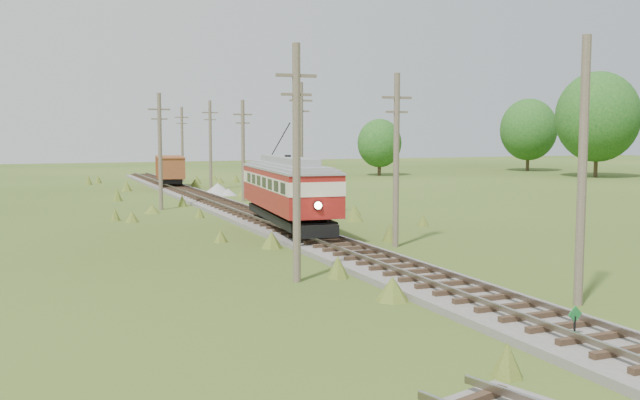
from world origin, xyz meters
name	(u,v)px	position (x,y,z in m)	size (l,w,h in m)	color
ground	(623,361)	(0.00, 0.00, 0.00)	(260.00, 260.00, 0.00)	#324715
railbed_main	(242,213)	(0.00, 34.00, 0.19)	(3.60, 96.00, 0.57)	#605B54
switch_marker	(575,322)	(-0.20, 1.50, 0.63)	(0.45, 0.06, 1.08)	black
streetcar	(288,187)	(0.00, 24.67, 2.65)	(4.20, 12.59, 5.70)	black
gondola	(170,168)	(0.00, 60.72, 2.03)	(3.73, 8.46, 2.72)	black
gravel_pile	(219,189)	(2.63, 50.61, 0.51)	(3.01, 3.19, 1.10)	gray
utility_pole_r_1	(582,172)	(3.10, 5.00, 4.40)	(0.30, 0.30, 8.80)	brown
utility_pole_r_2	(396,158)	(3.30, 18.00, 4.42)	(1.60, 0.30, 8.60)	brown
utility_pole_r_3	(301,149)	(3.20, 31.00, 4.63)	(1.60, 0.30, 9.00)	brown
utility_pole_r_4	(243,149)	(3.00, 44.00, 4.32)	(1.60, 0.30, 8.40)	brown
utility_pole_r_5	(210,144)	(3.40, 57.00, 4.58)	(1.60, 0.30, 8.90)	brown
utility_pole_r_6	(182,143)	(3.20, 70.00, 4.47)	(1.60, 0.30, 8.70)	brown
utility_pole_l_a	(297,161)	(-4.20, 12.00, 4.63)	(1.60, 0.30, 9.00)	brown
utility_pole_l_b	(160,150)	(-4.50, 40.00, 4.42)	(1.60, 0.30, 8.60)	brown
tree_right_4	(597,117)	(54.00, 58.00, 7.75)	(10.50, 10.50, 13.53)	#38281C
tree_right_5	(528,130)	(56.00, 74.00, 6.19)	(8.40, 8.40, 10.82)	#38281C
tree_mid_b	(379,143)	(30.00, 72.00, 4.33)	(5.88, 5.88, 7.57)	#38281C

